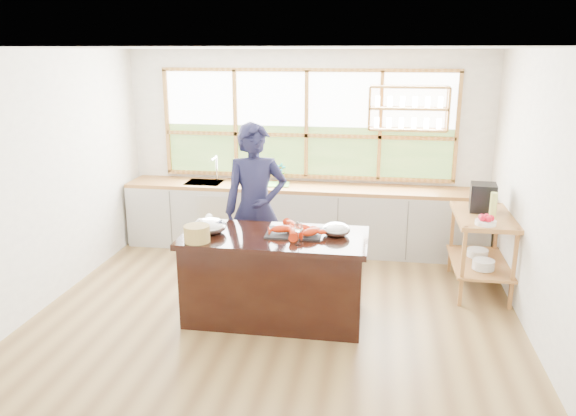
% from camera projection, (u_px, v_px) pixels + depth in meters
% --- Properties ---
extents(ground_plane, '(5.00, 5.00, 0.00)m').
position_uv_depth(ground_plane, '(278.00, 309.00, 6.03)').
color(ground_plane, olive).
extents(room_shell, '(5.02, 4.52, 2.71)m').
position_uv_depth(room_shell, '(288.00, 140.00, 6.04)').
color(room_shell, white).
rests_on(room_shell, ground_plane).
extents(back_counter, '(4.90, 0.63, 0.90)m').
position_uv_depth(back_counter, '(302.00, 217.00, 7.75)').
color(back_counter, '#ABA9A2').
rests_on(back_counter, ground_plane).
extents(right_shelf_unit, '(0.62, 1.10, 0.90)m').
position_uv_depth(right_shelf_unit, '(482.00, 240.00, 6.37)').
color(right_shelf_unit, '#A46532').
rests_on(right_shelf_unit, ground_plane).
extents(island, '(1.85, 0.90, 0.90)m').
position_uv_depth(island, '(275.00, 277.00, 5.71)').
color(island, black).
rests_on(island, ground_plane).
extents(cook, '(0.81, 0.65, 1.93)m').
position_uv_depth(cook, '(256.00, 209.00, 6.26)').
color(cook, '#161633').
rests_on(cook, ground_plane).
extents(potted_plant, '(0.17, 0.14, 0.29)m').
position_uv_depth(potted_plant, '(280.00, 174.00, 7.69)').
color(potted_plant, slate).
rests_on(potted_plant, back_counter).
extents(cutting_board, '(0.43, 0.34, 0.01)m').
position_uv_depth(cutting_board, '(274.00, 184.00, 7.69)').
color(cutting_board, '#62B242').
rests_on(cutting_board, back_counter).
extents(espresso_machine, '(0.31, 0.32, 0.32)m').
position_uv_depth(espresso_machine, '(483.00, 197.00, 6.40)').
color(espresso_machine, black).
rests_on(espresso_machine, right_shelf_unit).
extents(wine_bottle, '(0.10, 0.10, 0.31)m').
position_uv_depth(wine_bottle, '(493.00, 206.00, 6.06)').
color(wine_bottle, '#BAC95E').
rests_on(wine_bottle, right_shelf_unit).
extents(fruit_bowl, '(0.22, 0.22, 0.11)m').
position_uv_depth(fruit_bowl, '(486.00, 221.00, 5.92)').
color(fruit_bowl, white).
rests_on(fruit_bowl, right_shelf_unit).
extents(slate_board, '(0.56, 0.42, 0.02)m').
position_uv_depth(slate_board, '(294.00, 233.00, 5.63)').
color(slate_board, black).
rests_on(slate_board, island).
extents(lobster_pile, '(0.52, 0.48, 0.08)m').
position_uv_depth(lobster_pile, '(296.00, 229.00, 5.59)').
color(lobster_pile, '#C44D0C').
rests_on(lobster_pile, slate_board).
extents(mixing_bowl_left, '(0.34, 0.34, 0.16)m').
position_uv_depth(mixing_bowl_left, '(210.00, 226.00, 5.65)').
color(mixing_bowl_left, '#B0B2B7').
rests_on(mixing_bowl_left, island).
extents(mixing_bowl_right, '(0.29, 0.29, 0.14)m').
position_uv_depth(mixing_bowl_right, '(336.00, 230.00, 5.58)').
color(mixing_bowl_right, '#B0B2B7').
rests_on(mixing_bowl_right, island).
extents(wine_glass, '(0.08, 0.08, 0.22)m').
position_uv_depth(wine_glass, '(298.00, 228.00, 5.29)').
color(wine_glass, white).
rests_on(wine_glass, island).
extents(wicker_basket, '(0.25, 0.25, 0.16)m').
position_uv_depth(wicker_basket, '(197.00, 234.00, 5.39)').
color(wicker_basket, '#B09449').
rests_on(wicker_basket, island).
extents(parchment_roll, '(0.14, 0.31, 0.08)m').
position_uv_depth(parchment_roll, '(208.00, 221.00, 5.92)').
color(parchment_roll, silver).
rests_on(parchment_roll, island).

